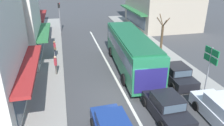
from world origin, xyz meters
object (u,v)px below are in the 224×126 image
object	(u,v)px
sedan_behind_bus_near	(166,107)
directional_road_sign	(210,60)
city_bus	(131,49)
pedestrian_browsing_midblock	(56,64)
parked_wagon_kerb_front	(224,112)
traffic_light_downstreet	(59,13)
street_tree_right	(162,37)
parked_sedan_kerb_second	(176,74)
pedestrian_with_handbag_near	(55,48)

from	to	relation	value
sedan_behind_bus_near	directional_road_sign	xyz separation A→B (m)	(3.95, 1.75, 2.04)
city_bus	pedestrian_browsing_midblock	world-z (taller)	city_bus
parked_wagon_kerb_front	traffic_light_downstreet	size ratio (longest dim) A/B	1.09
traffic_light_downstreet	sedan_behind_bus_near	bearing A→B (deg)	-74.44
directional_road_sign	street_tree_right	xyz separation A→B (m)	(0.19, 8.01, -0.72)
sedan_behind_bus_near	parked_wagon_kerb_front	bearing A→B (deg)	-25.28
traffic_light_downstreet	directional_road_sign	world-z (taller)	traffic_light_downstreet
parked_sedan_kerb_second	street_tree_right	size ratio (longest dim) A/B	1.00
traffic_light_downstreet	pedestrian_with_handbag_near	bearing A→B (deg)	-94.13
traffic_light_downstreet	pedestrian_browsing_midblock	world-z (taller)	traffic_light_downstreet
parked_sedan_kerb_second	directional_road_sign	size ratio (longest dim) A/B	1.17
pedestrian_with_handbag_near	sedan_behind_bus_near	bearing A→B (deg)	-60.06
traffic_light_downstreet	city_bus	bearing A→B (deg)	-67.25
city_bus	sedan_behind_bus_near	xyz separation A→B (m)	(0.00, -7.21, -1.22)
sedan_behind_bus_near	directional_road_sign	size ratio (longest dim) A/B	1.18
city_bus	directional_road_sign	bearing A→B (deg)	-54.07
parked_sedan_kerb_second	pedestrian_browsing_midblock	world-z (taller)	pedestrian_browsing_midblock
city_bus	parked_sedan_kerb_second	world-z (taller)	city_bus
parked_wagon_kerb_front	parked_sedan_kerb_second	xyz separation A→B (m)	(-0.20, 5.35, -0.08)
parked_wagon_kerb_front	parked_sedan_kerb_second	bearing A→B (deg)	92.13
sedan_behind_bus_near	pedestrian_with_handbag_near	size ratio (longest dim) A/B	2.60
pedestrian_with_handbag_near	pedestrian_browsing_midblock	xyz separation A→B (m)	(0.10, -4.22, -0.00)
sedan_behind_bus_near	pedestrian_browsing_midblock	size ratio (longest dim) A/B	2.60
traffic_light_downstreet	pedestrian_browsing_midblock	distance (m)	14.18
traffic_light_downstreet	pedestrian_browsing_midblock	xyz separation A→B (m)	(-0.61, -14.06, -1.79)
directional_road_sign	street_tree_right	distance (m)	8.05
parked_sedan_kerb_second	directional_road_sign	bearing A→B (deg)	-62.24
city_bus	parked_sedan_kerb_second	xyz separation A→B (m)	(2.80, -3.27, -1.22)
pedestrian_with_handbag_near	traffic_light_downstreet	bearing A→B (deg)	85.87
parked_sedan_kerb_second	street_tree_right	xyz separation A→B (m)	(1.35, 5.82, 1.32)
city_bus	traffic_light_downstreet	bearing A→B (deg)	112.75
city_bus	pedestrian_browsing_midblock	size ratio (longest dim) A/B	6.74
street_tree_right	traffic_light_downstreet	bearing A→B (deg)	130.93
city_bus	parked_sedan_kerb_second	bearing A→B (deg)	-49.40
directional_road_sign	street_tree_right	size ratio (longest dim) A/B	0.85
street_tree_right	pedestrian_browsing_midblock	size ratio (longest dim) A/B	2.60
parked_wagon_kerb_front	street_tree_right	size ratio (longest dim) A/B	1.08
sedan_behind_bus_near	street_tree_right	bearing A→B (deg)	66.99
sedan_behind_bus_near	directional_road_sign	bearing A→B (deg)	23.87
parked_wagon_kerb_front	traffic_light_downstreet	bearing A→B (deg)	111.43
parked_wagon_kerb_front	pedestrian_browsing_midblock	world-z (taller)	pedestrian_browsing_midblock
sedan_behind_bus_near	traffic_light_downstreet	size ratio (longest dim) A/B	1.01
parked_wagon_kerb_front	traffic_light_downstreet	distance (m)	24.62
sedan_behind_bus_near	parked_sedan_kerb_second	world-z (taller)	same
city_bus	parked_wagon_kerb_front	bearing A→B (deg)	-70.80
pedestrian_browsing_midblock	traffic_light_downstreet	bearing A→B (deg)	87.52
pedestrian_with_handbag_near	parked_sedan_kerb_second	bearing A→B (deg)	-38.93
city_bus	street_tree_right	xyz separation A→B (m)	(4.15, 2.55, 0.10)
pedestrian_with_handbag_near	parked_wagon_kerb_front	bearing A→B (deg)	-53.36
city_bus	parked_wagon_kerb_front	xyz separation A→B (m)	(3.00, -8.62, -1.14)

